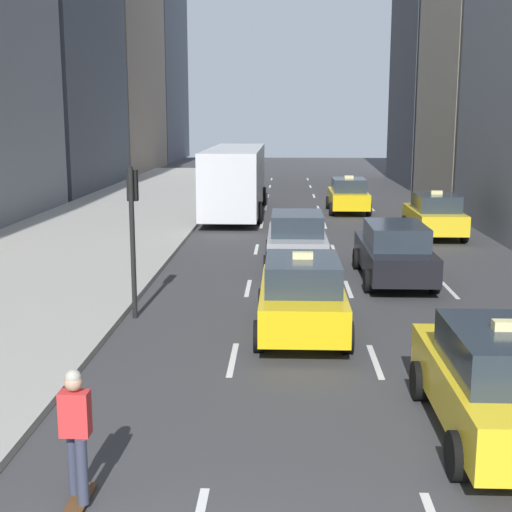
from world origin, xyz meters
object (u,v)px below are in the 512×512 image
sedan_black_near (297,240)px  taxi_third (434,215)px  city_bus (235,178)px  skateboarder (76,431)px  sedan_silver_behind (394,251)px  taxi_second (302,295)px  traffic_light_pole (133,217)px  taxi_fourth (348,195)px  taxi_lead (500,381)px

sedan_black_near → taxi_third: bearing=48.2°
city_bus → skateboarder: bearing=-90.2°
sedan_silver_behind → skateboarder: skateboarder is taller
taxi_second → taxi_third: same height
taxi_second → city_bus: size_ratio=0.38×
taxi_second → traffic_light_pole: traffic_light_pole is taller
taxi_second → sedan_silver_behind: taxi_second is taller
taxi_third → skateboarder: bearing=-112.6°
taxi_third → sedan_black_near: size_ratio=1.00×
taxi_third → taxi_fourth: (-2.80, 7.30, 0.00)m
taxi_third → taxi_fourth: same height
taxi_fourth → sedan_silver_behind: size_ratio=0.88×
taxi_fourth → traffic_light_pole: (-6.75, -19.39, 1.53)m
taxi_lead → taxi_third: bearing=81.3°
sedan_black_near → skateboarder: size_ratio=2.53×
sedan_black_near → city_bus: bearing=102.4°
taxi_second → sedan_silver_behind: 5.99m
taxi_lead → city_bus: bearing=102.7°
taxi_third → traffic_light_pole: bearing=-128.3°
taxi_third → sedan_silver_behind: taxi_third is taller
taxi_second → traffic_light_pole: (-3.95, 1.18, 1.53)m
city_bus → taxi_third: bearing=-37.9°
traffic_light_pole → taxi_third: bearing=51.7°
taxi_second → skateboarder: bearing=-112.1°
taxi_lead → city_bus: city_bus is taller
sedan_black_near → taxi_fourth: bearing=78.3°
traffic_light_pole → skateboarder: bearing=-83.0°
sedan_silver_behind → taxi_fourth: bearing=90.0°
taxi_third → city_bus: size_ratio=0.38×
taxi_second → city_bus: 20.05m
sedan_silver_behind → city_bus: bearing=111.1°
taxi_third → skateboarder: taxi_third is taller
taxi_fourth → taxi_lead: bearing=-90.0°
taxi_fourth → traffic_light_pole: 20.59m
taxi_second → taxi_fourth: same height
skateboarder → city_bus: bearing=89.8°
skateboarder → traffic_light_pole: 8.57m
taxi_third → taxi_second: bearing=-112.9°
taxi_third → sedan_black_near: bearing=-131.8°
sedan_black_near → sedan_silver_behind: size_ratio=0.89×
sedan_silver_behind → city_bus: (-5.61, 14.54, 0.91)m
taxi_fourth → sedan_silver_behind: bearing=-90.0°
sedan_black_near → city_bus: 13.14m
taxi_lead → city_bus: (-5.61, 24.95, 0.91)m
taxi_second → taxi_third: 14.41m
traffic_light_pole → sedan_black_near: bearing=55.9°
taxi_third → city_bus: bearing=142.1°
taxi_fourth → sedan_silver_behind: 15.28m
taxi_third → city_bus: (-8.41, 6.56, 0.91)m
taxi_third → sedan_silver_behind: bearing=-109.3°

